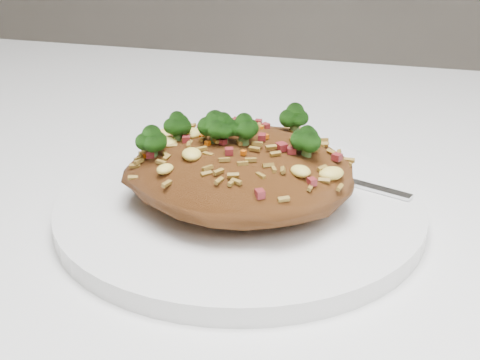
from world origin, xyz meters
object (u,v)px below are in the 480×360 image
Objects in this scene: plate at (240,207)px; fried_rice at (240,160)px; fork at (321,174)px; dining_table at (156,269)px.

fried_rice is (-0.00, 0.00, 0.04)m from plate.
fork is (0.05, 0.05, 0.01)m from plate.
fork is (0.05, 0.05, -0.03)m from fried_rice.
fried_rice is at bearing -28.17° from dining_table.
fork reaches higher than dining_table.
fork is (0.14, 0.01, 0.11)m from dining_table.
fork reaches higher than plate.
fried_rice reaches higher than plate.
fork is at bearing 46.58° from plate.
plate is 0.04m from fried_rice.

